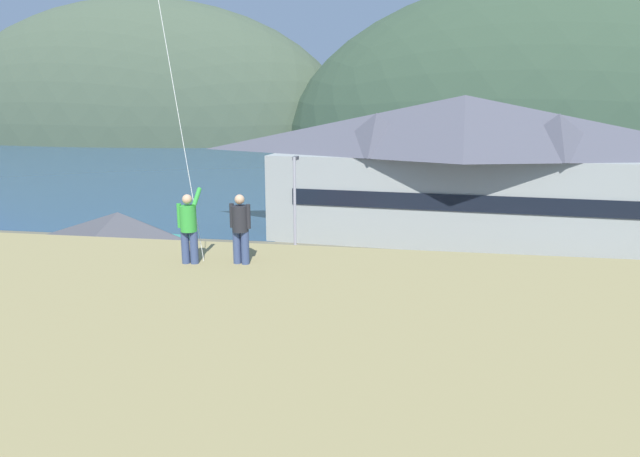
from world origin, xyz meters
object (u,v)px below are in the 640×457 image
parked_car_mid_row_center (257,275)px  person_companion (240,227)px  parked_car_front_row_red (425,327)px  harbor_lodge (462,164)px  parked_car_mid_row_far (595,362)px  parked_car_back_row_left (185,318)px  parked_car_front_row_silver (403,285)px  wharf_dock (365,199)px  person_kite_flyer (189,226)px  storage_shed_near_lot (121,256)px  parked_car_mid_row_near (512,298)px  moored_boat_wharfside (331,193)px  parking_light_pole (295,207)px

parked_car_mid_row_center → person_companion: (3.60, -13.46, 5.63)m
parked_car_front_row_red → harbor_lodge: bearing=82.1°
parked_car_mid_row_far → parked_car_back_row_left: 15.45m
parked_car_front_row_silver → parked_car_mid_row_far: 9.81m
wharf_dock → parked_car_mid_row_center: 28.29m
person_companion → person_kite_flyer: bearing=-171.6°
person_kite_flyer → person_companion: 1.28m
parked_car_front_row_silver → parked_car_back_row_left: same height
parked_car_front_row_silver → person_companion: (-3.87, -13.09, 5.63)m
storage_shed_near_lot → person_kite_flyer: bearing=-53.3°
parked_car_mid_row_far → parked_car_front_row_silver: bearing=132.6°
parked_car_mid_row_near → person_kite_flyer: person_kite_flyer is taller
parked_car_front_row_red → person_kite_flyer: person_kite_flyer is taller
person_companion → moored_boat_wharfside: bearing=95.5°
parked_car_mid_row_far → harbor_lodge: bearing=97.4°
storage_shed_near_lot → parked_car_mid_row_far: 21.07m
parking_light_pole → person_companion: 17.44m
parked_car_mid_row_center → parked_car_mid_row_far: 16.02m
parking_light_pole → person_kite_flyer: size_ratio=3.62×
storage_shed_near_lot → parked_car_mid_row_near: storage_shed_near_lot is taller
person_companion → parked_car_back_row_left: bearing=123.9°
parked_car_front_row_red → parked_car_mid_row_center: 10.05m
storage_shed_near_lot → person_companion: bearing=-49.0°
parked_car_front_row_silver → parked_car_front_row_red: 5.21m
wharf_dock → parked_car_mid_row_far: (10.96, -35.69, 0.71)m
storage_shed_near_lot → person_companion: size_ratio=3.92×
parked_car_front_row_red → parking_light_pole: bearing=128.1°
person_kite_flyer → parked_car_front_row_red: bearing=53.3°
harbor_lodge → person_companion: (-7.62, -28.05, 1.24)m
harbor_lodge → storage_shed_near_lot: (-17.43, -16.77, -3.08)m
parked_car_back_row_left → parked_car_front_row_silver: bearing=33.7°
parked_car_mid_row_far → storage_shed_near_lot: bearing=165.1°
parked_car_mid_row_near → parked_car_mid_row_center: (-12.42, 1.41, 0.00)m
parked_car_front_row_silver → parking_light_pole: 7.93m
person_companion → harbor_lodge: bearing=74.8°
storage_shed_near_lot → parked_car_mid_row_center: size_ratio=1.62×
parked_car_back_row_left → person_companion: size_ratio=2.44×
storage_shed_near_lot → parked_car_back_row_left: size_ratio=1.61×
parked_car_front_row_red → parked_car_back_row_left: 9.72m
moored_boat_wharfside → person_companion: (4.07, -42.56, 5.97)m
parked_car_mid_row_near → parked_car_mid_row_center: 12.50m
parked_car_back_row_left → parked_car_front_row_red: bearing=4.1°
harbor_lodge → parked_car_front_row_red: 20.74m
parked_car_mid_row_near → parked_car_mid_row_far: size_ratio=1.01×
harbor_lodge → parking_light_pole: bearing=-132.2°
parked_car_mid_row_near → parked_car_front_row_silver: bearing=168.1°
parked_car_back_row_left → person_companion: 10.40m
parked_car_mid_row_far → person_kite_flyer: person_kite_flyer is taller
parked_car_mid_row_center → parked_car_back_row_left: (-1.28, -6.19, 0.00)m
parked_car_mid_row_far → person_companion: (-10.51, -5.87, 5.63)m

